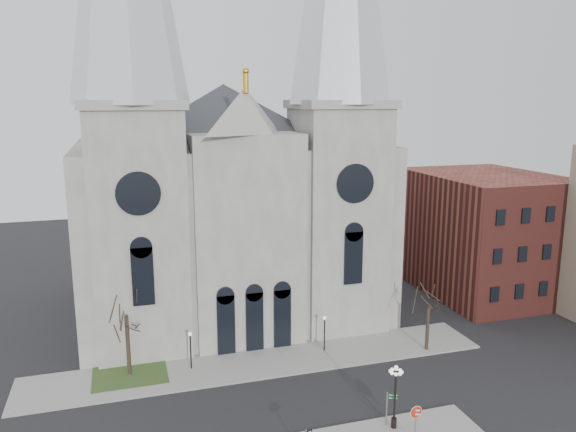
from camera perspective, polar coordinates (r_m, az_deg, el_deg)
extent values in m
cube|color=gray|center=(50.38, -2.71, -14.61)|extent=(40.00, 6.00, 0.14)
cube|color=#31491F|center=(50.05, -15.75, -15.23)|extent=(6.00, 5.00, 0.18)
cube|color=gray|center=(61.30, -6.26, -0.98)|extent=(30.00, 24.00, 18.00)
pyramid|color=#2D3035|center=(59.84, -6.59, 13.18)|extent=(33.00, 26.40, 6.00)
cube|color=gray|center=(51.60, -14.93, -1.45)|extent=(8.00, 8.00, 22.00)
cylinder|color=black|center=(46.86, -14.98, 2.23)|extent=(3.60, 0.30, 3.60)
cube|color=gray|center=(55.50, 5.05, -0.18)|extent=(8.00, 8.00, 22.00)
cylinder|color=black|center=(51.12, 6.83, 3.31)|extent=(3.60, 0.30, 3.60)
cube|color=gray|center=(51.60, -4.19, -2.51)|extent=(10.00, 5.00, 19.50)
pyramid|color=gray|center=(50.03, -4.39, 10.65)|extent=(11.00, 5.00, 4.00)
cube|color=maroon|center=(70.15, 19.30, -1.63)|extent=(14.00, 18.00, 14.00)
cylinder|color=black|center=(48.98, -15.92, -12.58)|extent=(0.32, 0.32, 5.25)
cylinder|color=black|center=(53.25, 13.98, -11.06)|extent=(0.32, 0.32, 4.20)
cylinder|color=black|center=(49.18, -9.85, -13.44)|extent=(0.12, 0.12, 3.00)
sphere|color=white|center=(48.53, -9.92, -11.73)|extent=(0.32, 0.32, 0.32)
cylinder|color=black|center=(51.79, 3.72, -11.94)|extent=(0.12, 0.12, 3.00)
sphere|color=white|center=(51.17, 3.75, -10.30)|extent=(0.32, 0.32, 0.32)
cylinder|color=slate|center=(40.49, 12.82, -19.89)|extent=(0.10, 0.10, 2.48)
cylinder|color=red|center=(40.05, 12.88, -18.83)|extent=(0.83, 0.33, 0.86)
cylinder|color=white|center=(40.05, 12.88, -18.83)|extent=(0.88, 0.33, 0.93)
cube|color=white|center=(39.98, 12.89, -18.66)|extent=(0.45, 0.18, 0.11)
cube|color=white|center=(40.12, 12.87, -19.01)|extent=(0.51, 0.20, 0.11)
cylinder|color=black|center=(41.17, 10.80, -17.92)|extent=(0.14, 0.14, 4.10)
cylinder|color=black|center=(42.03, 10.70, -19.93)|extent=(0.39, 0.39, 0.71)
sphere|color=white|center=(40.02, 10.93, -14.87)|extent=(0.28, 0.28, 0.28)
cylinder|color=slate|center=(41.76, 9.99, -18.71)|extent=(0.10, 0.10, 2.48)
cube|color=#0B5021|center=(41.27, 10.62, -17.42)|extent=(0.66, 0.30, 0.17)
cube|color=#0B5021|center=(41.38, 10.61, -17.70)|extent=(0.66, 0.30, 0.17)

